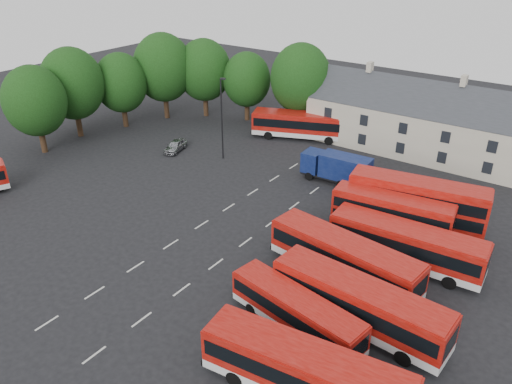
# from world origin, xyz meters

# --- Properties ---
(ground) EXTENTS (140.00, 140.00, 0.00)m
(ground) POSITION_xyz_m (0.00, 0.00, 0.00)
(ground) COLOR black
(ground) RESTS_ON ground
(lane_markings) EXTENTS (5.15, 33.80, 0.01)m
(lane_markings) POSITION_xyz_m (2.50, 2.00, 0.01)
(lane_markings) COLOR beige
(lane_markings) RESTS_ON ground
(treeline) EXTENTS (29.92, 32.59, 12.01)m
(treeline) POSITION_xyz_m (-20.74, 19.36, 6.68)
(treeline) COLOR black
(treeline) RESTS_ON ground
(terrace_houses) EXTENTS (35.70, 7.13, 10.06)m
(terrace_houses) POSITION_xyz_m (14.00, 30.00, 3.86)
(terrace_houses) COLOR beige
(terrace_houses) RESTS_ON ground
(bus_row_a) EXTENTS (12.29, 4.18, 3.41)m
(bus_row_a) POSITION_xyz_m (17.36, -9.04, 2.05)
(bus_row_a) COLOR silver
(bus_row_a) RESTS_ON ground
(bus_row_b) EXTENTS (10.17, 3.87, 2.81)m
(bus_row_b) POSITION_xyz_m (14.13, -4.67, 1.69)
(bus_row_b) COLOR silver
(bus_row_b) RESTS_ON ground
(bus_row_c) EXTENTS (12.33, 3.58, 3.44)m
(bus_row_c) POSITION_xyz_m (17.28, -1.98, 2.07)
(bus_row_c) COLOR silver
(bus_row_c) RESTS_ON ground
(bus_row_d) EXTENTS (12.38, 4.23, 3.43)m
(bus_row_d) POSITION_xyz_m (14.10, 2.25, 2.06)
(bus_row_d) COLOR silver
(bus_row_d) RESTS_ON ground
(bus_row_e) EXTENTS (12.17, 3.43, 3.40)m
(bus_row_e) POSITION_xyz_m (17.22, 6.75, 2.05)
(bus_row_e) COLOR silver
(bus_row_e) RESTS_ON ground
(bus_dd_south) EXTENTS (10.22, 3.50, 4.11)m
(bus_dd_south) POSITION_xyz_m (14.78, 9.67, 2.34)
(bus_dd_south) COLOR silver
(bus_dd_south) RESTS_ON ground
(bus_dd_north) EXTENTS (11.98, 4.57, 4.80)m
(bus_dd_north) POSITION_xyz_m (15.95, 12.45, 2.73)
(bus_dd_north) COLOR silver
(bus_dd_north) RESTS_ON ground
(bus_north) EXTENTS (12.34, 7.13, 3.45)m
(bus_north) POSITION_xyz_m (-3.96, 25.89, 2.07)
(bus_north) COLOR silver
(bus_north) RESTS_ON ground
(box_truck) EXTENTS (7.44, 2.63, 3.21)m
(box_truck) POSITION_xyz_m (5.91, 17.00, 1.80)
(box_truck) COLOR black
(box_truck) RESTS_ON ground
(silver_car) EXTENTS (2.66, 4.29, 1.36)m
(silver_car) POSITION_xyz_m (-14.18, 13.49, 0.68)
(silver_car) COLOR #95979C
(silver_car) RESTS_ON ground
(lamppost) EXTENTS (0.66, 0.43, 9.60)m
(lamppost) POSITION_xyz_m (-8.01, 15.10, 5.12)
(lamppost) COLOR black
(lamppost) RESTS_ON ground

